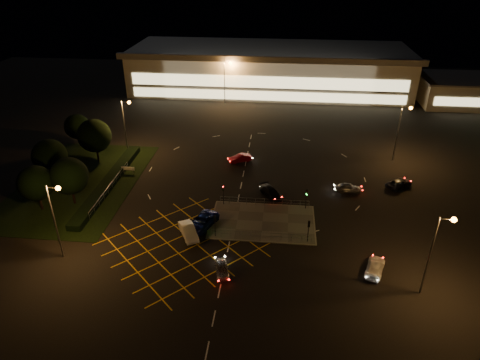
# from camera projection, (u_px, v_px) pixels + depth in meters

# --- Properties ---
(ground) EXTENTS (180.00, 180.00, 0.00)m
(ground) POSITION_uv_depth(u_px,v_px,m) (249.00, 213.00, 61.09)
(ground) COLOR black
(ground) RESTS_ON ground
(pedestrian_island) EXTENTS (14.00, 9.00, 0.12)m
(pedestrian_island) POSITION_uv_depth(u_px,v_px,m) (263.00, 222.00, 59.14)
(pedestrian_island) COLOR #4C4944
(pedestrian_island) RESTS_ON ground
(grass_verge) EXTENTS (18.00, 30.00, 0.08)m
(grass_verge) POSITION_uv_depth(u_px,v_px,m) (80.00, 183.00, 68.83)
(grass_verge) COLOR black
(grass_verge) RESTS_ON ground
(hedge) EXTENTS (2.00, 26.00, 1.00)m
(hedge) POSITION_uv_depth(u_px,v_px,m) (109.00, 182.00, 68.16)
(hedge) COLOR black
(hedge) RESTS_ON ground
(supermarket) EXTENTS (72.00, 26.50, 10.50)m
(supermarket) POSITION_uv_depth(u_px,v_px,m) (269.00, 68.00, 112.62)
(supermarket) COLOR beige
(supermarket) RESTS_ON ground
(retail_unit_a) EXTENTS (18.80, 14.80, 6.35)m
(retail_unit_a) POSITION_uv_depth(u_px,v_px,m) (459.00, 90.00, 102.52)
(retail_unit_a) COLOR beige
(retail_unit_a) RESTS_ON ground
(streetlight_sw) EXTENTS (1.78, 0.56, 10.03)m
(streetlight_sw) POSITION_uv_depth(u_px,v_px,m) (56.00, 212.00, 49.41)
(streetlight_sw) COLOR slate
(streetlight_sw) RESTS_ON ground
(streetlight_se) EXTENTS (1.78, 0.56, 10.03)m
(streetlight_se) POSITION_uv_depth(u_px,v_px,m) (437.00, 245.00, 43.88)
(streetlight_se) COLOR slate
(streetlight_se) RESTS_ON ground
(streetlight_nw) EXTENTS (1.78, 0.56, 10.03)m
(streetlight_nw) POSITION_uv_depth(u_px,v_px,m) (126.00, 120.00, 75.78)
(streetlight_nw) COLOR slate
(streetlight_nw) RESTS_ON ground
(streetlight_ne) EXTENTS (1.78, 0.56, 10.03)m
(streetlight_ne) POSITION_uv_depth(u_px,v_px,m) (401.00, 126.00, 73.20)
(streetlight_ne) COLOR slate
(streetlight_ne) RESTS_ON ground
(streetlight_far_left) EXTENTS (1.78, 0.56, 10.03)m
(streetlight_far_left) POSITION_uv_depth(u_px,v_px,m) (226.00, 77.00, 100.70)
(streetlight_far_left) COLOR slate
(streetlight_far_left) RESTS_ON ground
(streetlight_far_right) EXTENTS (1.78, 0.56, 10.03)m
(streetlight_far_right) POSITION_uv_depth(u_px,v_px,m) (399.00, 79.00, 98.85)
(streetlight_far_right) COLOR slate
(streetlight_far_right) RESTS_ON ground
(signal_sw) EXTENTS (0.28, 0.30, 3.15)m
(signal_sw) POSITION_uv_depth(u_px,v_px,m) (215.00, 221.00, 55.08)
(signal_sw) COLOR black
(signal_sw) RESTS_ON pedestrian_island
(signal_se) EXTENTS (0.28, 0.30, 3.15)m
(signal_se) POSITION_uv_depth(u_px,v_px,m) (309.00, 227.00, 54.00)
(signal_se) COLOR black
(signal_se) RESTS_ON pedestrian_island
(signal_nw) EXTENTS (0.28, 0.30, 3.15)m
(signal_nw) POSITION_uv_depth(u_px,v_px,m) (223.00, 191.00, 62.06)
(signal_nw) COLOR black
(signal_nw) RESTS_ON pedestrian_island
(signal_ne) EXTENTS (0.28, 0.30, 3.15)m
(signal_ne) POSITION_uv_depth(u_px,v_px,m) (307.00, 195.00, 60.98)
(signal_ne) COLOR black
(signal_ne) RESTS_ON pedestrian_island
(tree_a) EXTENTS (5.04, 5.04, 6.86)m
(tree_a) POSITION_uv_depth(u_px,v_px,m) (36.00, 183.00, 59.97)
(tree_a) COLOR black
(tree_a) RESTS_ON ground
(tree_b) EXTENTS (5.40, 5.40, 7.35)m
(tree_b) POSITION_uv_depth(u_px,v_px,m) (50.00, 156.00, 66.98)
(tree_b) COLOR black
(tree_b) RESTS_ON ground
(tree_c) EXTENTS (5.76, 5.76, 7.84)m
(tree_c) POSITION_uv_depth(u_px,v_px,m) (94.00, 136.00, 73.45)
(tree_c) COLOR black
(tree_c) RESTS_ON ground
(tree_d) EXTENTS (4.68, 4.68, 6.37)m
(tree_d) POSITION_uv_depth(u_px,v_px,m) (77.00, 127.00, 79.68)
(tree_d) COLOR black
(tree_d) RESTS_ON ground
(tree_e) EXTENTS (5.40, 5.40, 7.35)m
(tree_e) POSITION_uv_depth(u_px,v_px,m) (69.00, 176.00, 61.20)
(tree_e) COLOR black
(tree_e) RESTS_ON ground
(car_near_silver) EXTENTS (2.34, 3.94, 1.26)m
(car_near_silver) POSITION_uv_depth(u_px,v_px,m) (222.00, 268.00, 49.66)
(car_near_silver) COLOR #B9BCC1
(car_near_silver) RESTS_ON ground
(car_queue_white) EXTENTS (3.57, 4.82, 1.52)m
(car_queue_white) POSITION_uv_depth(u_px,v_px,m) (188.00, 231.00, 55.95)
(car_queue_white) COLOR white
(car_queue_white) RESTS_ON ground
(car_left_blue) EXTENTS (4.46, 6.19, 1.57)m
(car_left_blue) POSITION_uv_depth(u_px,v_px,m) (202.00, 222.00, 57.82)
(car_left_blue) COLOR #0B1446
(car_left_blue) RESTS_ON ground
(car_far_dkgrey) EXTENTS (4.09, 4.80, 1.32)m
(car_far_dkgrey) POSITION_uv_depth(u_px,v_px,m) (271.00, 192.00, 65.10)
(car_far_dkgrey) COLOR black
(car_far_dkgrey) RESTS_ON ground
(car_right_silver) EXTENTS (4.01, 1.66, 1.36)m
(car_right_silver) POSITION_uv_depth(u_px,v_px,m) (348.00, 188.00, 66.22)
(car_right_silver) COLOR #A8A9AF
(car_right_silver) RESTS_ON ground
(car_circ_red) EXTENTS (4.31, 3.09, 1.35)m
(car_circ_red) POSITION_uv_depth(u_px,v_px,m) (240.00, 158.00, 75.45)
(car_circ_red) COLOR maroon
(car_circ_red) RESTS_ON ground
(car_east_grey) EXTENTS (4.96, 4.64, 1.30)m
(car_east_grey) POSITION_uv_depth(u_px,v_px,m) (399.00, 183.00, 67.52)
(car_east_grey) COLOR black
(car_east_grey) RESTS_ON ground
(car_approach_white) EXTENTS (3.26, 4.98, 1.34)m
(car_approach_white) POSITION_uv_depth(u_px,v_px,m) (375.00, 267.00, 49.83)
(car_approach_white) COLOR silver
(car_approach_white) RESTS_ON ground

